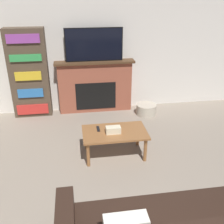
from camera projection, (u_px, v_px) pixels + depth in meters
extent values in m
cube|color=silver|center=(97.00, 45.00, 5.22)|extent=(6.94, 0.06, 2.70)
cube|color=brown|center=(95.00, 87.00, 5.44)|extent=(1.50, 0.22, 1.03)
cube|color=black|center=(96.00, 96.00, 5.40)|extent=(0.82, 0.01, 0.57)
cube|color=#4C331E|center=(95.00, 62.00, 5.19)|extent=(1.60, 0.28, 0.04)
cube|color=black|center=(94.00, 45.00, 5.05)|extent=(1.12, 0.03, 0.64)
cube|color=black|center=(94.00, 45.00, 5.04)|extent=(1.08, 0.01, 0.60)
cube|color=brown|center=(115.00, 132.00, 3.96)|extent=(0.97, 0.58, 0.03)
cylinder|color=brown|center=(88.00, 155.00, 3.79)|extent=(0.05, 0.05, 0.39)
cylinder|color=brown|center=(145.00, 150.00, 3.90)|extent=(0.05, 0.05, 0.39)
cylinder|color=brown|center=(86.00, 139.00, 4.20)|extent=(0.05, 0.05, 0.39)
cylinder|color=brown|center=(138.00, 135.00, 4.31)|extent=(0.05, 0.05, 0.39)
cube|color=beige|center=(113.00, 130.00, 3.90)|extent=(0.22, 0.12, 0.10)
cube|color=black|center=(98.00, 129.00, 4.01)|extent=(0.04, 0.15, 0.02)
cube|color=#4C3D2D|center=(29.00, 74.00, 5.10)|extent=(0.74, 0.26, 1.74)
cube|color=red|center=(33.00, 109.00, 5.26)|extent=(0.61, 0.03, 0.20)
cube|color=#2D70B7|center=(31.00, 93.00, 5.12)|extent=(0.48, 0.03, 0.17)
cube|color=gold|center=(28.00, 76.00, 4.97)|extent=(0.49, 0.03, 0.16)
cube|color=green|center=(26.00, 58.00, 4.82)|extent=(0.57, 0.03, 0.13)
cube|color=purple|center=(23.00, 39.00, 4.67)|extent=(0.59, 0.03, 0.16)
cylinder|color=#BCB29E|center=(146.00, 109.00, 5.42)|extent=(0.41, 0.41, 0.21)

